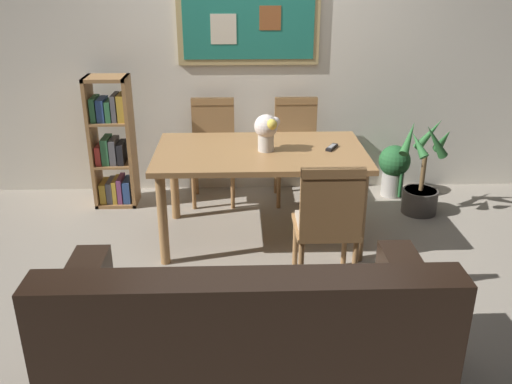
# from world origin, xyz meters

# --- Properties ---
(ground_plane) EXTENTS (12.00, 12.00, 0.00)m
(ground_plane) POSITION_xyz_m (0.00, 0.00, 0.00)
(ground_plane) COLOR gray
(wall_back_with_painting) EXTENTS (5.20, 0.14, 2.60)m
(wall_back_with_painting) POSITION_xyz_m (-0.00, 1.56, 1.30)
(wall_back_with_painting) COLOR silver
(wall_back_with_painting) RESTS_ON ground_plane
(dining_table) EXTENTS (1.56, 0.93, 0.73)m
(dining_table) POSITION_xyz_m (-0.07, 0.46, 0.64)
(dining_table) COLOR #9E7042
(dining_table) RESTS_ON ground_plane
(dining_chair_far_right) EXTENTS (0.40, 0.41, 0.91)m
(dining_chair_far_right) POSITION_xyz_m (0.29, 1.27, 0.54)
(dining_chair_far_right) COLOR #9E7042
(dining_chair_far_right) RESTS_ON ground_plane
(dining_chair_near_right) EXTENTS (0.40, 0.41, 0.91)m
(dining_chair_near_right) POSITION_xyz_m (0.32, -0.34, 0.54)
(dining_chair_near_right) COLOR #9E7042
(dining_chair_near_right) RESTS_ON ground_plane
(dining_chair_far_left) EXTENTS (0.40, 0.41, 0.91)m
(dining_chair_far_left) POSITION_xyz_m (-0.46, 1.27, 0.54)
(dining_chair_far_left) COLOR #9E7042
(dining_chair_far_left) RESTS_ON ground_plane
(leather_couch) EXTENTS (1.80, 0.84, 0.84)m
(leather_couch) POSITION_xyz_m (-0.20, -1.26, 0.31)
(leather_couch) COLOR black
(leather_couch) RESTS_ON ground_plane
(bookshelf) EXTENTS (0.36, 0.28, 1.14)m
(bookshelf) POSITION_xyz_m (-1.33, 1.18, 0.54)
(bookshelf) COLOR #9E7042
(bookshelf) RESTS_ON ground_plane
(potted_ivy) EXTENTS (0.29, 0.29, 0.48)m
(potted_ivy) POSITION_xyz_m (1.20, 1.27, 0.27)
(potted_ivy) COLOR #B2ADA3
(potted_ivy) RESTS_ON ground_plane
(potted_palm) EXTENTS (0.42, 0.41, 0.84)m
(potted_palm) POSITION_xyz_m (1.33, 0.89, 0.29)
(potted_palm) COLOR #4C4742
(potted_palm) RESTS_ON ground_plane
(flower_vase) EXTENTS (0.19, 0.19, 0.27)m
(flower_vase) POSITION_xyz_m (-0.02, 0.45, 0.89)
(flower_vase) COLOR beige
(flower_vase) RESTS_ON dining_table
(tv_remote) EXTENTS (0.11, 0.16, 0.02)m
(tv_remote) POSITION_xyz_m (0.47, 0.48, 0.74)
(tv_remote) COLOR black
(tv_remote) RESTS_ON dining_table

